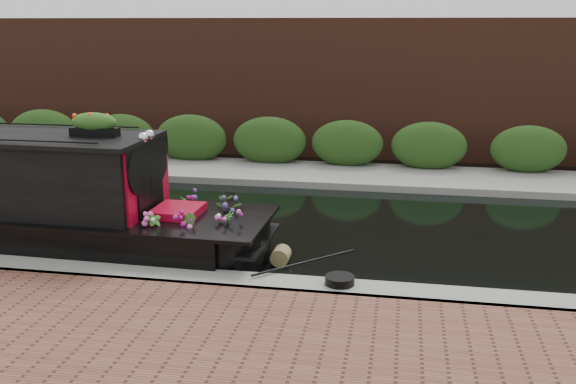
# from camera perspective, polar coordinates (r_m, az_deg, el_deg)

# --- Properties ---
(ground) EXTENTS (80.00, 80.00, 0.00)m
(ground) POSITION_cam_1_polar(r_m,az_deg,el_deg) (12.88, -6.31, -2.75)
(ground) COLOR black
(ground) RESTS_ON ground
(near_bank_coping) EXTENTS (40.00, 0.60, 0.50)m
(near_bank_coping) POSITION_cam_1_polar(r_m,az_deg,el_deg) (9.96, -11.73, -8.38)
(near_bank_coping) COLOR gray
(near_bank_coping) RESTS_ON ground
(far_bank_path) EXTENTS (40.00, 2.40, 0.34)m
(far_bank_path) POSITION_cam_1_polar(r_m,az_deg,el_deg) (16.80, -2.27, 1.51)
(far_bank_path) COLOR gray
(far_bank_path) RESTS_ON ground
(far_hedge) EXTENTS (40.00, 1.10, 2.80)m
(far_hedge) POSITION_cam_1_polar(r_m,az_deg,el_deg) (17.66, -1.64, 2.17)
(far_hedge) COLOR #234416
(far_hedge) RESTS_ON ground
(far_brick_wall) EXTENTS (40.00, 1.00, 8.00)m
(far_brick_wall) POSITION_cam_1_polar(r_m,az_deg,el_deg) (19.67, -0.39, 3.49)
(far_brick_wall) COLOR #51281B
(far_brick_wall) RESTS_ON ground
(rope_fender) EXTENTS (0.30, 0.35, 0.30)m
(rope_fender) POSITION_cam_1_polar(r_m,az_deg,el_deg) (10.63, -0.63, -5.68)
(rope_fender) COLOR olive
(rope_fender) RESTS_ON ground
(coiled_mooring_rope) EXTENTS (0.43, 0.43, 0.12)m
(coiled_mooring_rope) POSITION_cam_1_polar(r_m,az_deg,el_deg) (9.28, 4.62, -7.81)
(coiled_mooring_rope) COLOR black
(coiled_mooring_rope) RESTS_ON near_bank_coping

